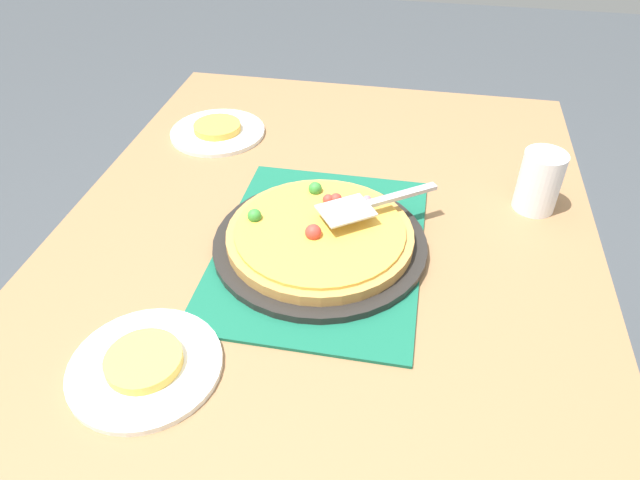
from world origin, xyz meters
name	(u,v)px	position (x,y,z in m)	size (l,w,h in m)	color
ground_plane	(320,467)	(0.00, 0.00, 0.00)	(8.00, 8.00, 0.00)	#3D4247
dining_table	(320,292)	(0.00, 0.00, 0.64)	(1.40, 1.00, 0.75)	olive
placemat	(320,247)	(0.00, 0.00, 0.75)	(0.48, 0.36, 0.01)	#145B42
pizza_pan	(320,243)	(0.00, 0.00, 0.76)	(0.38, 0.38, 0.01)	black
pizza	(320,234)	(0.00, 0.00, 0.78)	(0.33, 0.33, 0.05)	#B78442
plate_near_left	(145,367)	(-0.31, 0.20, 0.76)	(0.22, 0.22, 0.01)	white
plate_far_right	(218,132)	(0.37, 0.32, 0.76)	(0.22, 0.22, 0.01)	white
served_slice_left	(144,361)	(-0.31, 0.20, 0.77)	(0.11, 0.11, 0.02)	#EAB747
served_slice_right	(217,127)	(0.37, 0.32, 0.77)	(0.11, 0.11, 0.02)	gold
cup_near	(539,181)	(0.20, -0.39, 0.81)	(0.08, 0.08, 0.12)	white
pizza_server	(370,204)	(0.06, -0.08, 0.82)	(0.17, 0.21, 0.01)	silver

